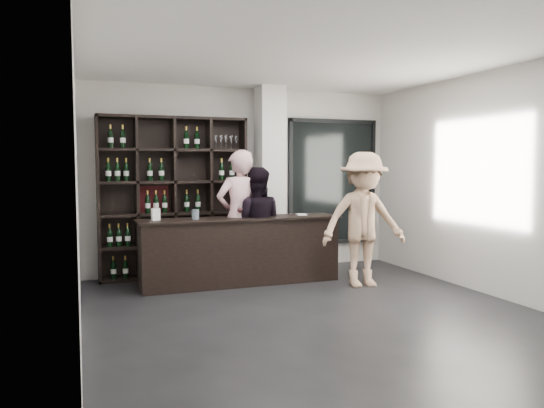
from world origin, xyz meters
name	(u,v)px	position (x,y,z in m)	size (l,w,h in m)	color
floor	(315,314)	(0.00, 0.00, -0.01)	(5.00, 5.50, 0.01)	black
wine_shelf	(174,197)	(-1.15, 2.57, 1.20)	(2.20, 0.35, 2.40)	black
structural_column	(270,180)	(0.35, 2.47, 1.45)	(0.40, 0.40, 2.90)	silver
glass_panel	(332,182)	(1.55, 2.69, 1.40)	(1.60, 0.08, 2.10)	black
tasting_counter	(241,251)	(-0.35, 1.75, 0.48)	(2.89, 0.61, 0.95)	black
taster_pink	(239,217)	(-0.35, 1.85, 0.95)	(0.69, 0.45, 1.90)	#D9A5A9
taster_black	(256,225)	(-0.10, 1.85, 0.83)	(0.80, 0.63, 1.65)	black
customer	(363,219)	(1.21, 1.05, 0.93)	(1.20, 0.69, 1.86)	tan
wine_glass	(240,212)	(-0.38, 1.69, 1.04)	(0.08, 0.08, 0.18)	white
spit_cup	(195,214)	(-1.00, 1.74, 1.01)	(0.10, 0.10, 0.13)	#A8BBD0
napkin_stack	(301,215)	(0.58, 1.77, 0.96)	(0.13, 0.13, 0.02)	white
card_stand	(156,214)	(-1.53, 1.76, 1.03)	(0.11, 0.05, 0.16)	white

